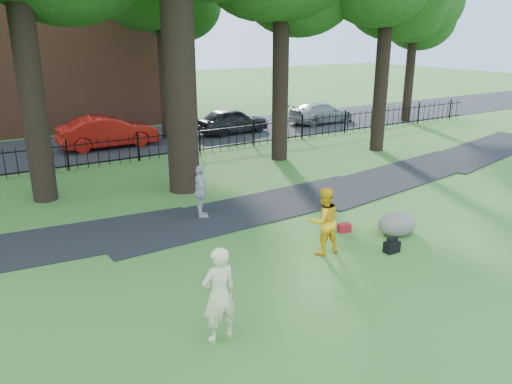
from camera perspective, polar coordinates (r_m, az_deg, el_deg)
ground at (r=12.62m, az=5.03°, el=-7.98°), size 120.00×120.00×0.00m
footpath at (r=16.12m, az=-0.36°, el=-2.02°), size 36.07×3.85×0.03m
street at (r=26.54m, az=-16.05°, el=5.27°), size 80.00×7.00×0.02m
iron_fence at (r=22.67m, az=-13.33°, el=4.96°), size 44.00×0.04×1.20m
woman at (r=9.28m, az=-4.24°, el=-11.61°), size 0.69×0.46×1.86m
man at (r=12.85m, az=7.75°, el=-3.29°), size 0.94×0.77×1.76m
pedestrian at (r=15.28m, az=-6.33°, el=0.04°), size 0.71×1.06×1.66m
boulder at (r=14.69m, az=15.85°, el=-3.31°), size 1.40×1.21×0.70m
backpack at (r=13.52m, az=15.25°, el=-6.06°), size 0.40×0.26×0.30m
red_bag at (r=14.55m, az=10.05°, el=-4.05°), size 0.40×0.31×0.24m
red_sedan at (r=25.70m, az=-16.54°, el=6.61°), size 4.75×1.66×1.56m
grey_car at (r=28.26m, az=-2.75°, el=8.15°), size 4.30×2.00×1.42m
silver_car at (r=31.70m, az=7.47°, el=8.95°), size 4.43×1.90×1.27m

